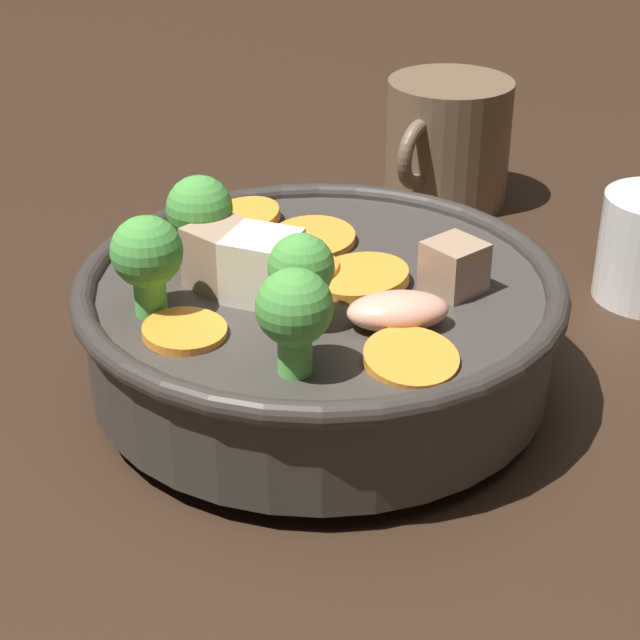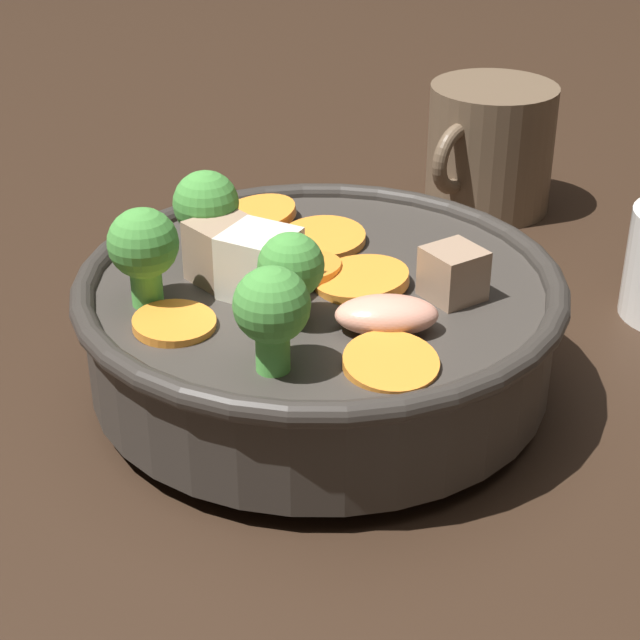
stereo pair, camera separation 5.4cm
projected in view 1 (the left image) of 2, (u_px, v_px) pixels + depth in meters
ground_plane at (320, 389)px, 0.56m from camera, size 3.00×3.00×0.00m
stirfry_bowl at (317, 316)px, 0.53m from camera, size 0.24×0.24×0.11m
dark_mug at (447, 142)px, 0.76m from camera, size 0.11×0.09×0.09m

